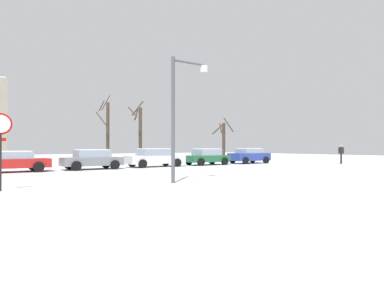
{
  "coord_description": "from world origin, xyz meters",
  "views": [
    {
      "loc": [
        -2.89,
        -14.95,
        1.55
      ],
      "look_at": [
        10.94,
        5.09,
        1.76
      ],
      "focal_mm": 32.01,
      "sensor_mm": 36.0,
      "label": 1
    }
  ],
  "objects": [
    {
      "name": "ground_plane",
      "position": [
        0.0,
        0.0,
        0.0
      ],
      "size": [
        120.0,
        120.0,
        0.0
      ],
      "primitive_type": "plane",
      "color": "white"
    },
    {
      "name": "road_surface",
      "position": [
        0.0,
        3.41,
        0.0
      ],
      "size": [
        80.0,
        8.83,
        0.0
      ],
      "color": "silver",
      "rests_on": "ground"
    },
    {
      "name": "stop_sign",
      "position": [
        -1.61,
        -1.29,
        1.92
      ],
      "size": [
        0.75,
        0.13,
        2.74
      ],
      "color": "black",
      "rests_on": "ground"
    },
    {
      "name": "street_lamp",
      "position": [
        5.13,
        -2.41,
        3.36
      ],
      "size": [
        1.91,
        0.36,
        5.44
      ],
      "color": "#4C4F54",
      "rests_on": "ground"
    },
    {
      "name": "parked_car_red",
      "position": [
        -0.17,
        8.54,
        0.68
      ],
      "size": [
        4.46,
        2.1,
        1.31
      ],
      "color": "red",
      "rests_on": "ground"
    },
    {
      "name": "parked_car_gray",
      "position": [
        4.83,
        8.39,
        0.71
      ],
      "size": [
        4.04,
        2.01,
        1.39
      ],
      "color": "slate",
      "rests_on": "ground"
    },
    {
      "name": "parked_car_white",
      "position": [
        9.83,
        8.58,
        0.74
      ],
      "size": [
        4.59,
        2.09,
        1.44
      ],
      "color": "white",
      "rests_on": "ground"
    },
    {
      "name": "parked_car_green",
      "position": [
        14.83,
        8.49,
        0.72
      ],
      "size": [
        3.87,
        2.02,
        1.42
      ],
      "color": "#1E6038",
      "rests_on": "ground"
    },
    {
      "name": "parked_car_blue",
      "position": [
        19.83,
        8.48,
        0.74
      ],
      "size": [
        4.0,
        2.03,
        1.44
      ],
      "color": "#283D93",
      "rests_on": "ground"
    },
    {
      "name": "pedestrian_crossing",
      "position": [
        26.39,
        3.2,
        1.02
      ],
      "size": [
        0.39,
        0.45,
        1.74
      ],
      "color": "black",
      "rests_on": "ground"
    },
    {
      "name": "tree_far_right",
      "position": [
        7.16,
        11.68,
        2.73
      ],
      "size": [
        1.23,
        1.66,
        5.83
      ],
      "color": "#423326",
      "rests_on": "ground"
    },
    {
      "name": "tree_far_left",
      "position": [
        19.89,
        12.33,
        2.26
      ],
      "size": [
        1.74,
        1.74,
        4.51
      ],
      "color": "#423326",
      "rests_on": "ground"
    },
    {
      "name": "tree_far_mid",
      "position": [
        9.84,
        11.25,
        2.7
      ],
      "size": [
        1.36,
        1.51,
        5.53
      ],
      "color": "#423326",
      "rests_on": "ground"
    }
  ]
}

